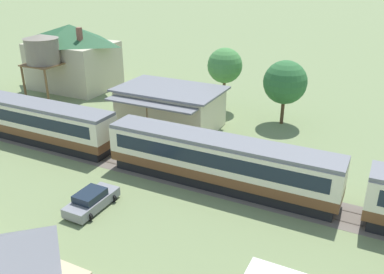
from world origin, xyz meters
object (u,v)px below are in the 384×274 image
yard_tree_1 (285,82)px  parked_car_grey (92,200)px  yard_tree_2 (79,58)px  passenger_train (222,161)px  yard_tree_0 (225,66)px  water_tower (42,50)px  station_building (170,107)px  station_house_dark_green_roof (73,56)px

yard_tree_1 → parked_car_grey: bearing=-108.8°
yard_tree_1 → yard_tree_2: 27.70m
passenger_train → yard_tree_0: 18.64m
yard_tree_0 → yard_tree_2: 20.27m
yard_tree_0 → parked_car_grey: bearing=-90.5°
passenger_train → water_tower: (-29.11, 10.85, 4.05)m
yard_tree_1 → yard_tree_0: bearing=169.4°
yard_tree_0 → station_building: bearing=-111.9°
passenger_train → parked_car_grey: 10.25m
station_building → yard_tree_1: bearing=30.4°
station_building → yard_tree_0: (3.06, 7.62, 3.20)m
station_house_dark_green_roof → yard_tree_0: (22.45, 0.65, 0.86)m
yard_tree_0 → water_tower: bearing=-164.5°
station_building → station_house_dark_green_roof: bearing=160.2°
station_house_dark_green_roof → yard_tree_2: 2.67m
water_tower → parked_car_grey: (21.99, -18.05, -5.64)m
passenger_train → station_house_dark_green_roof: bearing=150.8°
station_house_dark_green_roof → parked_car_grey: bearing=-46.7°
station_building → yard_tree_0: bearing=68.1°
yard_tree_2 → yard_tree_0: bearing=5.7°
station_house_dark_green_roof → parked_car_grey: size_ratio=2.73×
station_house_dark_green_roof → yard_tree_2: bearing=-30.6°
yard_tree_0 → yard_tree_1: yard_tree_0 is taller
water_tower → yard_tree_0: size_ratio=1.11×
water_tower → yard_tree_2: (2.05, 4.18, -1.61)m
station_building → station_house_dark_green_roof: station_house_dark_green_roof is taller
yard_tree_0 → yard_tree_2: size_ratio=1.16×
station_building → water_tower: (-19.15, 1.44, 4.12)m
parked_car_grey → passenger_train: bearing=-44.6°
station_house_dark_green_roof → parked_car_grey: 32.63m
station_house_dark_green_roof → yard_tree_0: bearing=1.6°
station_building → water_tower: 19.64m
station_house_dark_green_roof → yard_tree_1: 29.99m
station_house_dark_green_roof → yard_tree_1: size_ratio=1.68×
passenger_train → yard_tree_2: yard_tree_2 is taller
passenger_train → station_building: bearing=136.6°
station_building → parked_car_grey: station_building is taller
station_house_dark_green_roof → water_tower: bearing=-87.6°
water_tower → yard_tree_0: 23.07m
passenger_train → yard_tree_0: yard_tree_0 is taller
station_building → yard_tree_0: yard_tree_0 is taller
yard_tree_0 → passenger_train: bearing=-68.0°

